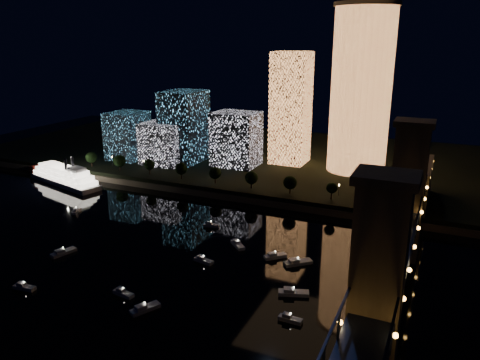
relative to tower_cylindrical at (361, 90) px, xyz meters
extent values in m
plane|color=black|center=(-30.33, -143.37, -49.54)|extent=(520.00, 520.00, 0.00)
cube|color=black|center=(-30.33, 16.63, -47.04)|extent=(420.00, 160.00, 5.00)
cube|color=#6B5E4C|center=(-30.33, -61.37, -48.04)|extent=(420.00, 6.00, 3.00)
cylinder|color=#FF9A51|center=(0.00, 0.00, -1.13)|extent=(32.00, 32.00, 86.82)
cylinder|color=#6B5E4C|center=(0.00, 0.00, 43.29)|extent=(34.00, 34.00, 2.00)
cube|color=#FF9A51|center=(-39.60, 1.41, -12.46)|extent=(20.16, 20.16, 64.16)
cube|color=white|center=(-65.67, -17.78, -29.12)|extent=(25.05, 21.20, 30.83)
cube|color=#5DC7FF|center=(-98.02, -21.30, -23.66)|extent=(20.88, 27.14, 41.76)
cube|color=white|center=(-105.94, -30.86, -32.49)|extent=(24.10, 21.91, 24.10)
cube|color=#5DC7FF|center=(-133.03, -30.18, -30.30)|extent=(20.34, 22.37, 28.47)
cube|color=#17234C|center=(34.67, -143.37, -31.54)|extent=(10.00, 260.00, 2.00)
cube|color=#6B5E4C|center=(34.67, -93.37, -25.54)|extent=(11.00, 9.00, 48.00)
cube|color=#6B5E4C|center=(34.67, -163.37, -25.54)|extent=(11.00, 9.00, 48.00)
cube|color=#6B5E4C|center=(34.67, -93.37, -0.54)|extent=(13.00, 11.00, 2.00)
cube|color=#6B5E4C|center=(34.67, -163.37, -0.54)|extent=(13.00, 11.00, 2.00)
cube|color=#17234C|center=(29.67, -143.37, -24.54)|extent=(0.50, 150.00, 0.50)
cube|color=#17234C|center=(39.67, -143.37, -24.54)|extent=(0.50, 150.00, 0.50)
cube|color=#6B5E4C|center=(34.67, -43.37, -38.04)|extent=(12.00, 40.00, 23.00)
cube|color=#17234C|center=(29.67, -179.37, -28.04)|extent=(0.50, 0.50, 7.00)
cube|color=#17234C|center=(29.67, -155.37, -28.04)|extent=(0.50, 0.50, 7.00)
cube|color=#17234C|center=(29.67, -131.37, -28.04)|extent=(0.50, 0.50, 7.00)
cube|color=#17234C|center=(29.67, -107.37, -28.04)|extent=(0.50, 0.50, 7.00)
cube|color=#17234C|center=(29.67, -83.37, -28.04)|extent=(0.50, 0.50, 7.00)
sphere|color=#FFA138|center=(29.17, -143.37, -29.74)|extent=(1.20, 1.20, 1.20)
sphere|color=#FFA138|center=(29.17, -98.37, -29.74)|extent=(1.20, 1.20, 1.20)
sphere|color=#FFA138|center=(29.17, -53.37, -29.74)|extent=(1.20, 1.20, 1.20)
cube|color=silver|center=(-142.18, -75.40, -48.27)|extent=(52.11, 24.18, 2.54)
cube|color=white|center=(-142.18, -75.40, -45.83)|extent=(47.75, 22.08, 2.33)
cube|color=white|center=(-142.18, -75.40, -43.50)|extent=(43.38, 19.98, 2.33)
cube|color=white|center=(-142.18, -75.40, -41.17)|extent=(36.97, 17.34, 2.33)
cube|color=silver|center=(-129.89, -78.63, -39.16)|extent=(9.81, 8.30, 1.91)
cylinder|color=black|center=(-136.57, -79.06, -36.83)|extent=(1.48, 1.48, 6.35)
cylinder|color=black|center=(-135.49, -74.97, -36.83)|extent=(1.48, 1.48, 6.35)
cylinder|color=maroon|center=(-166.75, -68.94, -46.36)|extent=(9.59, 11.10, 7.41)
cube|color=silver|center=(10.86, -148.68, -48.94)|extent=(6.85, 2.41, 1.20)
cube|color=silver|center=(9.84, -148.64, -47.84)|extent=(2.43, 1.85, 1.00)
sphere|color=white|center=(10.86, -148.68, -46.94)|extent=(0.36, 0.36, 0.36)
cube|color=silver|center=(-6.55, -113.12, -48.94)|extent=(7.76, 7.67, 1.20)
cube|color=silver|center=(-7.44, -113.99, -47.84)|extent=(3.57, 3.56, 1.00)
sphere|color=white|center=(-6.55, -113.12, -46.94)|extent=(0.36, 0.36, 0.36)
cube|color=silver|center=(-28.54, -126.81, -48.94)|extent=(7.80, 3.78, 1.20)
cube|color=silver|center=(-29.65, -126.60, -47.84)|extent=(2.94, 2.41, 1.00)
sphere|color=white|center=(-28.54, -126.81, -46.94)|extent=(0.36, 0.36, 0.36)
cube|color=silver|center=(-22.98, -109.86, -48.94)|extent=(7.95, 7.72, 1.20)
cube|color=silver|center=(-23.89, -109.00, -47.84)|extent=(3.64, 3.61, 1.00)
sphere|color=white|center=(-22.98, -109.86, -46.94)|extent=(0.36, 0.36, 0.36)
cube|color=silver|center=(7.30, -134.71, -48.94)|extent=(9.91, 5.97, 1.20)
cube|color=silver|center=(5.96, -135.18, -47.84)|extent=(3.93, 3.41, 1.00)
sphere|color=white|center=(7.30, -134.71, -46.94)|extent=(0.36, 0.36, 0.36)
cube|color=silver|center=(-40.55, -156.57, -48.94)|extent=(7.50, 3.37, 1.20)
cube|color=silver|center=(-41.63, -156.41, -47.84)|extent=(2.78, 2.24, 1.00)
sphere|color=white|center=(-40.55, -156.57, -46.94)|extent=(0.36, 0.36, 0.36)
cube|color=silver|center=(-78.84, -141.99, -48.94)|extent=(5.55, 9.79, 1.20)
cube|color=silver|center=(-79.24, -143.33, -47.84)|extent=(3.26, 3.83, 1.00)
sphere|color=white|center=(-78.84, -141.99, -46.94)|extent=(0.36, 0.36, 0.36)
cube|color=silver|center=(2.40, -114.52, -48.94)|extent=(9.68, 9.07, 1.20)
cube|color=silver|center=(1.27, -115.51, -47.84)|extent=(4.37, 4.29, 1.00)
sphere|color=white|center=(2.40, -114.52, -46.94)|extent=(0.36, 0.36, 0.36)
cube|color=silver|center=(-71.41, -166.39, -48.94)|extent=(7.42, 3.06, 1.20)
cube|color=silver|center=(-72.49, -166.50, -47.84)|extent=(2.71, 2.13, 1.00)
sphere|color=white|center=(-71.41, -166.39, -46.94)|extent=(0.36, 0.36, 0.36)
cube|color=silver|center=(-41.21, -96.72, -48.94)|extent=(6.96, 3.71, 1.20)
cube|color=silver|center=(-42.18, -96.97, -47.84)|extent=(2.68, 2.25, 1.00)
sphere|color=white|center=(-41.21, -96.72, -46.94)|extent=(0.36, 0.36, 0.36)
cube|color=silver|center=(-29.50, -160.80, -48.94)|extent=(6.67, 9.29, 1.20)
cube|color=silver|center=(-30.11, -162.00, -47.84)|extent=(3.51, 3.86, 1.00)
sphere|color=white|center=(-29.50, -160.80, -46.94)|extent=(0.36, 0.36, 0.36)
cube|color=silver|center=(-104.96, -106.99, -48.94)|extent=(3.87, 6.66, 1.20)
cube|color=silver|center=(-104.67, -107.90, -47.84)|extent=(2.25, 2.62, 1.00)
sphere|color=white|center=(-104.96, -106.99, -46.94)|extent=(0.36, 0.36, 0.36)
cylinder|color=black|center=(-140.33, -55.37, -42.54)|extent=(0.70, 0.70, 4.00)
sphere|color=black|center=(-140.33, -55.37, -39.04)|extent=(6.54, 6.54, 6.54)
cylinder|color=black|center=(-120.33, -55.37, -42.54)|extent=(0.70, 0.70, 4.00)
sphere|color=black|center=(-120.33, -55.37, -39.04)|extent=(6.94, 6.94, 6.94)
cylinder|color=black|center=(-100.33, -55.37, -42.54)|extent=(0.70, 0.70, 4.00)
sphere|color=black|center=(-100.33, -55.37, -39.04)|extent=(5.89, 5.89, 5.89)
cylinder|color=black|center=(-80.33, -55.37, -42.54)|extent=(0.70, 0.70, 4.00)
sphere|color=black|center=(-80.33, -55.37, -39.04)|extent=(6.40, 6.40, 6.40)
cylinder|color=black|center=(-60.33, -55.37, -42.54)|extent=(0.70, 0.70, 4.00)
sphere|color=black|center=(-60.33, -55.37, -39.04)|extent=(6.37, 6.37, 6.37)
cylinder|color=black|center=(-40.33, -55.37, -42.54)|extent=(0.70, 0.70, 4.00)
sphere|color=black|center=(-40.33, -55.37, -39.04)|extent=(6.55, 6.55, 6.55)
cylinder|color=black|center=(-20.33, -55.37, -42.54)|extent=(0.70, 0.70, 4.00)
sphere|color=black|center=(-20.33, -55.37, -39.04)|extent=(6.62, 6.62, 6.62)
cylinder|color=black|center=(-0.33, -55.37, -42.54)|extent=(0.70, 0.70, 4.00)
sphere|color=black|center=(-0.33, -55.37, -39.04)|extent=(5.13, 5.13, 5.13)
cylinder|color=black|center=(19.67, -55.37, -42.54)|extent=(0.70, 0.70, 4.00)
sphere|color=black|center=(19.67, -55.37, -39.04)|extent=(5.99, 5.99, 5.99)
cylinder|color=black|center=(-130.33, -49.37, -42.04)|extent=(0.24, 0.24, 5.00)
sphere|color=#FFCC7F|center=(-130.33, -49.37, -39.24)|extent=(0.70, 0.70, 0.70)
cylinder|color=black|center=(-108.33, -49.37, -42.04)|extent=(0.24, 0.24, 5.00)
sphere|color=#FFCC7F|center=(-108.33, -49.37, -39.24)|extent=(0.70, 0.70, 0.70)
cylinder|color=black|center=(-86.33, -49.37, -42.04)|extent=(0.24, 0.24, 5.00)
sphere|color=#FFCC7F|center=(-86.33, -49.37, -39.24)|extent=(0.70, 0.70, 0.70)
cylinder|color=black|center=(-64.33, -49.37, -42.04)|extent=(0.24, 0.24, 5.00)
sphere|color=#FFCC7F|center=(-64.33, -49.37, -39.24)|extent=(0.70, 0.70, 0.70)
cylinder|color=black|center=(-42.33, -49.37, -42.04)|extent=(0.24, 0.24, 5.00)
sphere|color=#FFCC7F|center=(-42.33, -49.37, -39.24)|extent=(0.70, 0.70, 0.70)
cylinder|color=black|center=(-20.33, -49.37, -42.04)|extent=(0.24, 0.24, 5.00)
sphere|color=#FFCC7F|center=(-20.33, -49.37, -39.24)|extent=(0.70, 0.70, 0.70)
cylinder|color=black|center=(1.67, -49.37, -42.04)|extent=(0.24, 0.24, 5.00)
sphere|color=#FFCC7F|center=(1.67, -49.37, -39.24)|extent=(0.70, 0.70, 0.70)
camera|label=1|loc=(44.58, -258.41, 26.60)|focal=35.00mm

